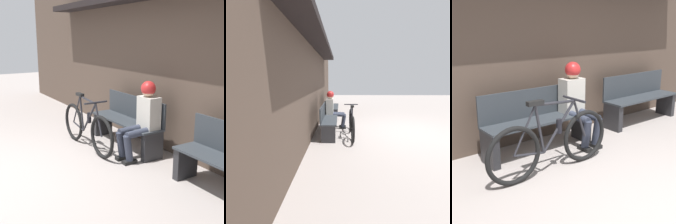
% 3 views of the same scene
% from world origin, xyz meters
% --- Properties ---
extents(ground_plane, '(24.00, 24.00, 0.00)m').
position_xyz_m(ground_plane, '(0.00, 0.00, 0.00)').
color(ground_plane, gray).
extents(storefront_wall, '(12.00, 0.56, 3.20)m').
position_xyz_m(storefront_wall, '(0.00, 2.68, 1.66)').
color(storefront_wall, '#4C3D33').
rests_on(storefront_wall, ground_plane).
extents(park_bench_near, '(1.62, 0.42, 0.87)m').
position_xyz_m(park_bench_near, '(-0.10, 2.23, 0.41)').
color(park_bench_near, '#2D3338').
rests_on(park_bench_near, ground_plane).
extents(bicycle, '(1.72, 0.40, 0.92)m').
position_xyz_m(bicycle, '(-0.34, 1.56, 0.37)').
color(bicycle, black).
rests_on(bicycle, ground_plane).
extents(person_seated, '(0.34, 0.64, 1.21)m').
position_xyz_m(person_seated, '(0.50, 2.11, 0.70)').
color(person_seated, '#2D3342').
rests_on(person_seated, ground_plane).
extents(park_bench_far, '(1.61, 0.42, 0.87)m').
position_xyz_m(park_bench_far, '(2.13, 2.23, 0.41)').
color(park_bench_far, '#2D3338').
rests_on(park_bench_far, ground_plane).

